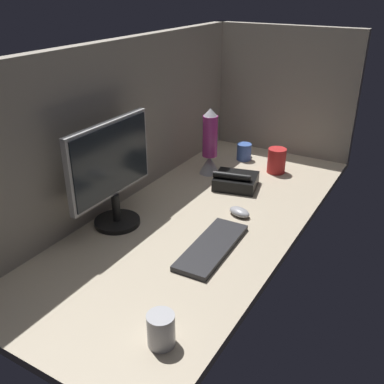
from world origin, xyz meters
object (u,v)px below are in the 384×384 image
(mouse, at_px, (239,212))
(desk_phone, at_px, (236,181))
(mug_ceramic_blue, at_px, (244,152))
(mug_red_plastic, at_px, (277,161))
(lava_lamp, at_px, (210,147))
(mug_steel, at_px, (161,330))
(monitor, at_px, (111,170))
(keyboard, at_px, (212,247))

(mouse, distance_m, desk_phone, 0.27)
(desk_phone, bearing_deg, mug_ceramic_blue, 17.82)
(mug_red_plastic, relative_size, lava_lamp, 0.38)
(mug_red_plastic, xyz_separation_m, mug_ceramic_blue, (0.08, 0.21, -0.02))
(mug_steel, bearing_deg, desk_phone, 14.10)
(lava_lamp, bearing_deg, mouse, -135.94)
(mug_red_plastic, relative_size, mug_ceramic_blue, 1.15)
(desk_phone, bearing_deg, monitor, 154.07)
(mug_ceramic_blue, xyz_separation_m, lava_lamp, (-0.25, 0.08, 0.09))
(monitor, distance_m, desk_phone, 0.64)
(monitor, relative_size, desk_phone, 1.92)
(keyboard, xyz_separation_m, desk_phone, (0.51, 0.15, 0.02))
(mug_ceramic_blue, distance_m, lava_lamp, 0.28)
(desk_phone, bearing_deg, mouse, -151.27)
(mug_steel, height_order, mug_ceramic_blue, mug_steel)
(lava_lamp, bearing_deg, mug_ceramic_blue, -16.64)
(lava_lamp, relative_size, desk_phone, 1.47)
(monitor, relative_size, mouse, 4.49)
(mouse, relative_size, mug_red_plastic, 0.77)
(mouse, xyz_separation_m, mug_ceramic_blue, (0.58, 0.24, 0.03))
(mouse, height_order, mug_ceramic_blue, mug_ceramic_blue)
(monitor, xyz_separation_m, mug_ceramic_blue, (0.88, -0.16, -0.19))
(mug_steel, height_order, lava_lamp, lava_lamp)
(monitor, relative_size, keyboard, 1.17)
(mug_steel, bearing_deg, mouse, 8.80)
(monitor, height_order, mug_red_plastic, monitor)
(monitor, xyz_separation_m, mug_steel, (-0.43, -0.51, -0.18))
(mug_red_plastic, xyz_separation_m, desk_phone, (-0.26, 0.10, -0.03))
(mug_red_plastic, distance_m, desk_phone, 0.28)
(keyboard, xyz_separation_m, mug_ceramic_blue, (0.85, 0.26, 0.03))
(mug_steel, height_order, desk_phone, mug_steel)
(mouse, height_order, mug_steel, mug_steel)
(desk_phone, bearing_deg, mug_steel, -165.90)
(mug_steel, distance_m, mug_ceramic_blue, 1.36)
(mug_red_plastic, xyz_separation_m, lava_lamp, (-0.17, 0.28, 0.08))
(keyboard, relative_size, lava_lamp, 1.13)
(monitor, distance_m, lava_lamp, 0.64)
(desk_phone, bearing_deg, mug_red_plastic, -21.10)
(mouse, bearing_deg, monitor, 143.82)
(keyboard, relative_size, mug_steel, 3.88)
(mouse, relative_size, desk_phone, 0.43)
(mug_red_plastic, bearing_deg, mug_steel, -173.30)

